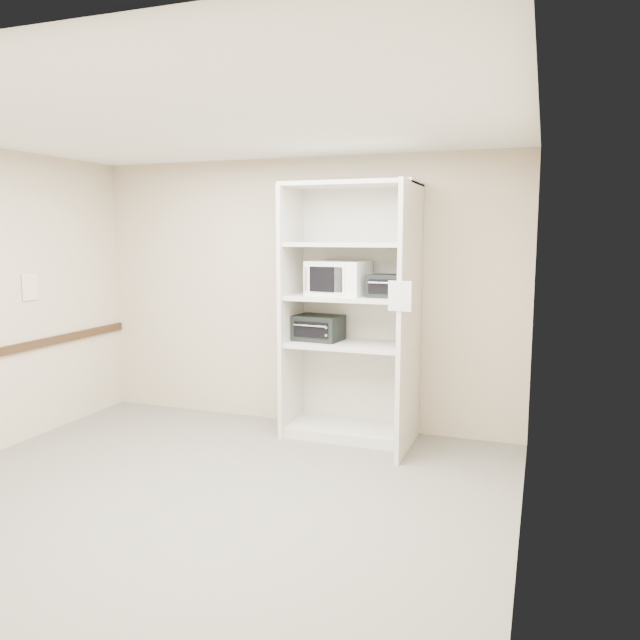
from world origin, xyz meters
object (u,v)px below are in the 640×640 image
(microwave, at_px, (339,278))
(toaster_oven_lower, at_px, (319,328))
(shelving_unit, at_px, (355,321))
(toaster_oven_upper, at_px, (389,286))

(microwave, xyz_separation_m, toaster_oven_lower, (-0.21, 0.02, -0.49))
(shelving_unit, relative_size, toaster_oven_lower, 5.52)
(toaster_oven_upper, xyz_separation_m, toaster_oven_lower, (-0.71, 0.06, -0.43))
(shelving_unit, height_order, toaster_oven_upper, shelving_unit)
(shelving_unit, xyz_separation_m, toaster_oven_upper, (0.33, -0.03, 0.34))
(shelving_unit, distance_m, microwave, 0.44)
(toaster_oven_upper, bearing_deg, toaster_oven_lower, -179.32)
(shelving_unit, xyz_separation_m, microwave, (-0.17, 0.02, 0.40))
(microwave, bearing_deg, toaster_oven_lower, -178.42)
(toaster_oven_upper, bearing_deg, shelving_unit, -178.81)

